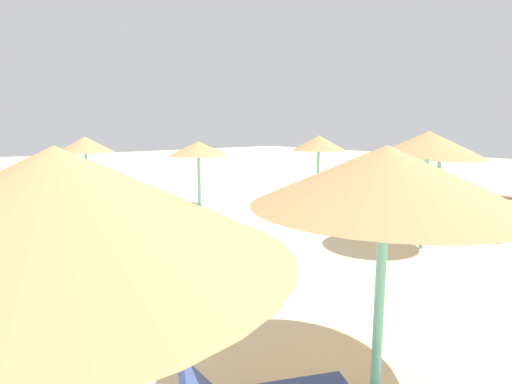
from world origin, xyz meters
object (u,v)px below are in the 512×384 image
Objects in this scene: bench_0 at (389,187)px; lounger_1 at (147,198)px; bench_1 at (499,199)px; parasol_0 at (386,177)px; lounger_4 at (495,224)px; parasol_3 at (85,145)px; lounger_5 at (140,278)px; parasol_4 at (440,149)px; parasol_5 at (64,167)px; parasol_2 at (58,208)px; parasol_6 at (319,143)px; lounger_3 at (48,198)px; parasol_7 at (428,144)px; parasol_1 at (198,149)px.

lounger_1 is at bearing -115.45° from bench_0.
bench_0 is at bearing -176.76° from bench_1.
parasol_0 is 1.57× the size of lounger_4.
parasol_3 is at bearing -124.46° from bench_0.
bench_1 is (1.36, 14.24, 0.03)m from lounger_5.
parasol_4 reaches higher than parasol_5.
parasol_2 is 1.58× the size of lounger_1.
parasol_0 is at bearing -6.11° from parasol_3.
parasol_6 is (6.94, 7.18, 0.09)m from parasol_3.
bench_0 is at bearing 60.77° from lounger_3.
parasol_7 is 10.76m from lounger_1.
parasol_4 reaches higher than bench_0.
parasol_6 is 4.73m from bench_0.
parasol_1 is 0.97× the size of parasol_5.
parasol_3 is at bearing -137.00° from bench_1.
bench_0 is at bearing 115.54° from parasol_2.
lounger_5 is at bearing -106.27° from parasol_7.
parasol_6 is at bearing 101.48° from parasol_5.
lounger_4 is at bearing 74.38° from lounger_5.
parasol_0 is 9.30m from lounger_4.
lounger_4 is at bearing 28.45° from lounger_1.
bench_1 is at bearing 38.79° from parasol_6.
lounger_1 is 3.98m from lounger_3.
lounger_3 is at bearing -74.86° from parasol_3.
bench_0 is at bearing 103.28° from lounger_5.
parasol_5 reaches higher than lounger_1.
lounger_4 is at bearing 98.36° from parasol_2.
lounger_4 is 1.02× the size of lounger_5.
parasol_1 is at bearing -109.63° from bench_0.
lounger_3 is at bearing -133.54° from parasol_1.
parasol_0 reaches higher than bench_1.
lounger_1 is 0.99× the size of lounger_3.
parasol_1 is at bearing 139.75° from lounger_5.
parasol_1 reaches higher than lounger_5.
parasol_7 is at bearing 112.78° from parasol_0.
parasol_3 is 1.82× the size of bench_0.
parasol_5 is 10.72m from parasol_6.
parasol_3 is at bearing 159.88° from parasol_5.
parasol_7 is at bearing -25.60° from parasol_6.
parasol_3 is at bearing 161.90° from parasol_2.
parasol_2 is 1.03× the size of parasol_4.
parasol_0 is 1.00× the size of parasol_2.
lounger_4 is (1.98, -0.44, -2.11)m from parasol_4.
parasol_1 is 0.93× the size of parasol_6.
parasol_1 reaches higher than lounger_3.
parasol_3 is 11.57m from lounger_5.
parasol_4 is at bearing 167.39° from lounger_4.
parasol_5 is at bearing -37.50° from lounger_1.
parasol_4 is 1.54× the size of lounger_1.
parasol_5 is at bearing -10.51° from lounger_3.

